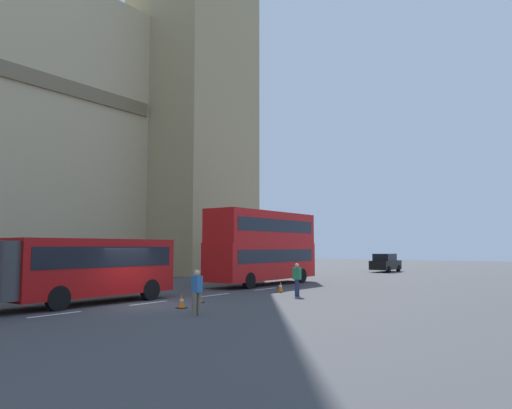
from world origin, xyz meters
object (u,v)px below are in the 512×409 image
double_decker_bus (263,244)px  traffic_cone_east (281,287)px  sedan_lead (386,263)px  traffic_cone_middle (199,296)px  pedestrian_by_kerb (297,278)px  pedestrian_near_cones (197,291)px  traffic_cone_west (182,301)px

double_decker_bus → traffic_cone_east: bearing=-134.5°
sedan_lead → traffic_cone_middle: sedan_lead is taller
pedestrian_by_kerb → sedan_lead: bearing=11.8°
traffic_cone_middle → pedestrian_near_cones: size_ratio=0.34×
sedan_lead → traffic_cone_east: bearing=-171.9°
traffic_cone_west → pedestrian_near_cones: bearing=-121.3°
pedestrian_by_kerb → traffic_cone_west: bearing=169.3°
pedestrian_near_cones → pedestrian_by_kerb: size_ratio=1.00×
double_decker_bus → traffic_cone_middle: (-10.33, -3.71, -2.43)m
traffic_cone_west → double_decker_bus: bearing=20.1°
traffic_cone_east → pedestrian_by_kerb: bearing=-126.0°
sedan_lead → pedestrian_near_cones: 35.35m
traffic_cone_east → pedestrian_near_cones: bearing=-165.0°
double_decker_bus → traffic_cone_middle: bearing=-160.2°
double_decker_bus → traffic_cone_east: (-3.80, -3.87, -2.43)m
pedestrian_near_cones → traffic_cone_middle: bearing=41.4°
pedestrian_near_cones → traffic_cone_east: bearing=15.0°
sedan_lead → traffic_cone_middle: bearing=-173.8°
double_decker_bus → traffic_cone_west: size_ratio=16.74×
sedan_lead → traffic_cone_west: (-33.60, -4.21, -0.63)m
pedestrian_by_kerb → double_decker_bus: bearing=48.1°
sedan_lead → traffic_cone_west: 33.87m
pedestrian_near_cones → double_decker_bus: bearing=25.7°
traffic_cone_middle → traffic_cone_east: same height
double_decker_bus → pedestrian_near_cones: (-13.46, -6.47, -1.80)m
traffic_cone_middle → pedestrian_by_kerb: (5.11, -2.11, 0.63)m
sedan_lead → pedestrian_by_kerb: sedan_lead is taller
double_decker_bus → pedestrian_by_kerb: double_decker_bus is taller
traffic_cone_middle → pedestrian_by_kerb: bearing=-22.4°
double_decker_bus → traffic_cone_west: (-12.25, -4.49, -2.43)m
double_decker_bus → sedan_lead: bearing=-0.7°
double_decker_bus → pedestrian_by_kerb: bearing=-131.9°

